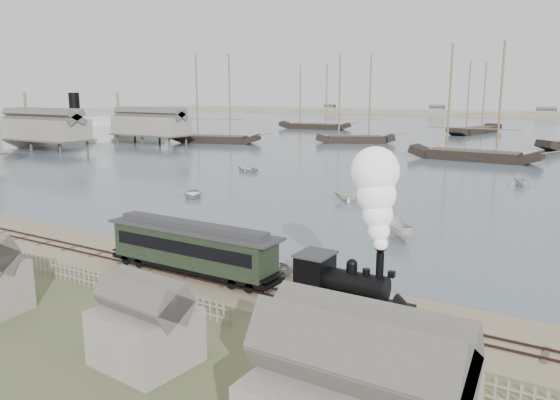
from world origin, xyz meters
The scene contains 21 objects.
ground centered at (0.00, 0.00, 0.00)m, with size 600.00×600.00×0.00m, color gray.
harbor_water centered at (0.00, 170.00, 0.03)m, with size 600.00×336.00×0.06m, color #41505D.
rail_track centered at (0.00, -2.00, 0.04)m, with size 120.00×1.80×0.16m.
picket_fence_west centered at (-6.50, -7.00, 0.00)m, with size 19.00×0.10×1.20m, color slate, non-canonical shape.
picket_fence_east centered at (12.50, -7.50, 0.00)m, with size 15.00×0.10×1.20m, color slate, non-canonical shape.
shed_mid centered at (2.00, -12.00, 0.00)m, with size 4.00×3.50×3.60m, color slate, non-canonical shape.
western_wharf centered at (-76.00, 40.00, 4.06)m, with size 36.00×56.00×8.00m, color slate, non-canonical shape.
locomotive centered at (8.21, -2.00, 4.03)m, with size 6.99×2.61×8.71m.
passenger_coach centered at (-3.90, -2.00, 1.97)m, with size 12.73×2.45×3.09m.
beached_dinghy centered at (-0.16, 0.98, 0.43)m, with size 4.14×2.96×0.86m, color silver.
steamship centered at (-89.00, 56.05, 5.77)m, with size 52.25×8.71×11.43m, color silver, non-canonical shape.
rowboat_0 centered at (-21.44, 18.41, 0.49)m, with size 4.19×3.00×0.87m, color silver.
rowboat_1 centered at (-5.47, 25.58, 0.91)m, with size 3.23×2.79×1.70m, color silver.
rowboat_2 centered at (4.48, 13.31, 0.84)m, with size 4.04×1.52×1.56m, color silver.
rowboat_6 centered at (-27.82, 38.15, 0.49)m, with size 4.12×2.94×0.85m, color silver.
rowboat_7 centered at (8.94, 45.73, 0.90)m, with size 3.17×2.74×1.67m, color silver.
schooner_0 centered at (-59.85, 71.31, 10.06)m, with size 20.63×4.76×20.00m, color black, non-canonical shape.
schooner_1 centered at (-32.47, 88.04, 10.06)m, with size 17.90×4.13×20.00m, color black, non-canonical shape.
schooner_2 centered at (-2.03, 69.19, 10.06)m, with size 21.93×5.06×20.00m, color black, non-canonical shape.
schooner_6 centered at (-62.80, 124.87, 10.06)m, with size 22.78×5.26×20.00m, color black, non-canonical shape.
schooner_7 centered at (-15.57, 132.43, 10.06)m, with size 24.88×5.74×20.00m, color black, non-canonical shape.
Camera 1 is at (18.74, -27.88, 11.83)m, focal length 35.00 mm.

